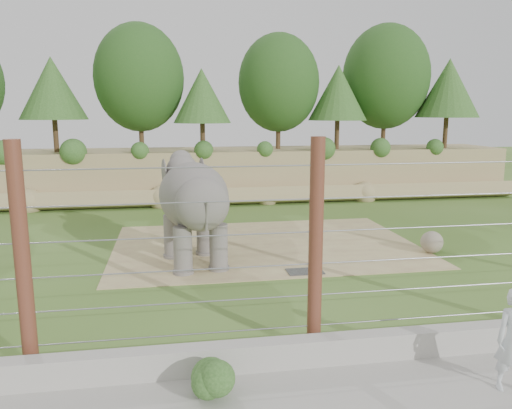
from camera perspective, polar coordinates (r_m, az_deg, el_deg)
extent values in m
plane|color=#426821|center=(13.89, 1.39, -8.00)|extent=(90.00, 90.00, 0.00)
cube|color=tan|center=(26.24, -4.01, 3.59)|extent=(30.00, 4.00, 2.50)
cube|color=tan|center=(24.11, -3.44, 0.82)|extent=(30.00, 1.37, 1.07)
cylinder|color=#3F2B19|center=(26.03, -21.91, 7.31)|extent=(0.24, 0.24, 1.58)
sphere|color=#1F4E1B|center=(26.03, -22.24, 12.01)|extent=(3.60, 3.60, 3.60)
cylinder|color=#3F2B19|center=(25.99, -12.97, 8.18)|extent=(0.24, 0.24, 1.92)
sphere|color=#1F4E1B|center=(26.02, -13.22, 13.93)|extent=(4.40, 4.40, 4.40)
cylinder|color=#3F2B19|center=(24.80, -6.11, 7.68)|extent=(0.24, 0.24, 1.40)
sphere|color=#1F4E1B|center=(24.78, -6.20, 12.07)|extent=(3.20, 3.20, 3.20)
cylinder|color=#3F2B19|center=(26.33, 2.55, 8.35)|extent=(0.24, 0.24, 1.82)
sphere|color=#1F4E1B|center=(26.35, 2.60, 13.72)|extent=(4.16, 4.16, 4.16)
cylinder|color=#3F2B19|center=(26.56, 9.23, 7.90)|extent=(0.24, 0.24, 1.50)
sphere|color=#1F4E1B|center=(26.54, 9.36, 12.31)|extent=(3.44, 3.44, 3.44)
cylinder|color=#3F2B19|center=(28.57, 14.36, 8.42)|extent=(0.24, 0.24, 2.03)
sphere|color=#1F4E1B|center=(28.61, 14.62, 13.94)|extent=(4.64, 4.64, 4.64)
cylinder|color=#3F2B19|center=(28.87, 20.82, 7.70)|extent=(0.24, 0.24, 1.64)
sphere|color=#1F4E1B|center=(28.87, 21.12, 12.12)|extent=(3.76, 3.76, 3.76)
cube|color=tan|center=(16.80, 1.12, -4.67)|extent=(10.00, 7.00, 0.02)
cube|color=#262628|center=(14.11, 5.62, -7.61)|extent=(1.00, 0.60, 0.03)
sphere|color=gray|center=(16.73, 19.45, -4.07)|extent=(0.70, 0.70, 0.70)
cube|color=#AEAAA2|center=(9.30, 7.49, -16.18)|extent=(26.00, 0.35, 0.50)
cylinder|color=brown|center=(9.11, -25.13, -5.89)|extent=(0.26, 0.26, 4.00)
cylinder|color=brown|center=(9.12, 6.84, -4.92)|extent=(0.26, 0.26, 4.00)
cylinder|color=#939398|center=(9.63, 6.63, -13.55)|extent=(20.00, 0.02, 0.02)
cylinder|color=#939398|center=(9.40, 6.71, -10.21)|extent=(20.00, 0.02, 0.02)
cylinder|color=#939398|center=(9.21, 6.79, -6.72)|extent=(20.00, 0.02, 0.02)
cylinder|color=#939398|center=(9.05, 6.88, -3.09)|extent=(20.00, 0.02, 0.02)
cylinder|color=#939398|center=(8.93, 6.96, 0.66)|extent=(20.00, 0.02, 0.02)
cylinder|color=#939398|center=(8.84, 7.05, 4.49)|extent=(20.00, 0.02, 0.02)
sphere|color=#2B511D|center=(8.23, -5.12, -19.22)|extent=(0.67, 0.67, 0.67)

